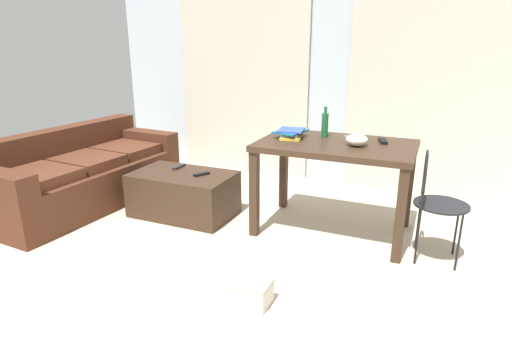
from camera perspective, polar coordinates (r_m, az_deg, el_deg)
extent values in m
plane|color=beige|center=(3.55, 1.06, -9.26)|extent=(7.49, 7.49, 0.00)
cube|color=silver|center=(5.05, 9.96, 13.54)|extent=(5.56, 0.10, 2.54)
cube|color=beige|center=(5.34, -1.79, 12.53)|extent=(1.67, 0.03, 2.26)
cube|color=beige|center=(4.83, 22.18, 10.73)|extent=(1.67, 0.03, 2.26)
cube|color=#4C2819|center=(4.71, -21.81, -1.03)|extent=(0.99, 2.06, 0.41)
cube|color=#4C2819|center=(4.86, -24.91, 3.77)|extent=(0.33, 2.02, 0.35)
cube|color=#4C2819|center=(5.24, -14.80, 4.88)|extent=(0.88, 0.25, 0.19)
cube|color=#552D1C|center=(4.95, -17.14, 3.41)|extent=(0.66, 0.55, 0.10)
cube|color=#552D1C|center=(4.60, -21.75, 1.86)|extent=(0.66, 0.55, 0.10)
cube|color=#552D1C|center=(4.28, -27.07, 0.06)|extent=(0.66, 0.55, 0.10)
cube|color=#382619|center=(4.14, -9.65, -2.38)|extent=(0.95, 0.58, 0.42)
cube|color=#382619|center=(3.63, 10.66, 4.02)|extent=(1.28, 0.82, 0.05)
cube|color=#382619|center=(3.59, -0.23, -2.45)|extent=(0.07, 0.07, 0.75)
cube|color=#382619|center=(3.33, 18.75, -5.11)|extent=(0.07, 0.07, 0.75)
cube|color=#382619|center=(4.23, 3.73, 0.64)|extent=(0.07, 0.07, 0.75)
cube|color=#382619|center=(4.01, 19.76, -1.37)|extent=(0.07, 0.07, 0.75)
cylinder|color=black|center=(3.45, 23.56, -3.54)|extent=(0.40, 0.40, 0.02)
cylinder|color=black|center=(3.42, 25.50, -8.13)|extent=(0.02, 0.02, 0.44)
cylinder|color=black|center=(3.68, 25.24, -6.33)|extent=(0.02, 0.02, 0.44)
cylinder|color=black|center=(3.40, 20.81, -7.66)|extent=(0.02, 0.02, 0.44)
cylinder|color=black|center=(3.66, 20.89, -5.88)|extent=(0.02, 0.02, 0.44)
torus|color=black|center=(3.38, 21.65, -0.01)|extent=(0.03, 0.39, 0.39)
cylinder|color=black|center=(3.25, 21.43, -2.54)|extent=(0.02, 0.02, 0.20)
cylinder|color=black|center=(3.58, 21.48, -0.76)|extent=(0.02, 0.02, 0.20)
cylinder|color=#195B2D|center=(3.80, 9.20, 6.71)|extent=(0.06, 0.06, 0.21)
cylinder|color=#195B2D|center=(3.78, 9.30, 8.71)|extent=(0.03, 0.03, 0.06)
ellipsoid|color=beige|center=(3.54, 13.35, 4.72)|extent=(0.18, 0.18, 0.10)
cube|color=gold|center=(3.77, 4.78, 5.31)|extent=(0.22, 0.32, 0.02)
cube|color=#4C4C51|center=(3.78, 4.84, 5.67)|extent=(0.19, 0.29, 0.02)
cube|color=#1E668C|center=(3.77, 4.63, 5.96)|extent=(0.27, 0.32, 0.02)
cube|color=#33519E|center=(3.76, 4.74, 6.15)|extent=(0.25, 0.26, 0.01)
cube|color=black|center=(3.73, 16.62, 4.51)|extent=(0.10, 0.18, 0.02)
cube|color=#9EA0A5|center=(3.88, 12.14, 5.21)|extent=(0.06, 0.04, 0.00)
torus|color=orange|center=(3.90, 12.89, 5.21)|extent=(0.03, 0.03, 0.00)
cube|color=#9EA0A5|center=(3.90, 12.13, 5.26)|extent=(0.07, 0.01, 0.00)
torus|color=orange|center=(3.89, 12.89, 5.19)|extent=(0.03, 0.03, 0.00)
cube|color=black|center=(3.99, -7.31, 0.25)|extent=(0.12, 0.16, 0.02)
cube|color=#232326|center=(4.25, -10.26, 1.23)|extent=(0.05, 0.18, 0.02)
cube|color=beige|center=(2.82, -1.09, -15.39)|extent=(0.29, 0.19, 0.14)
cube|color=beige|center=(2.78, -1.10, -13.99)|extent=(0.29, 0.19, 0.02)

